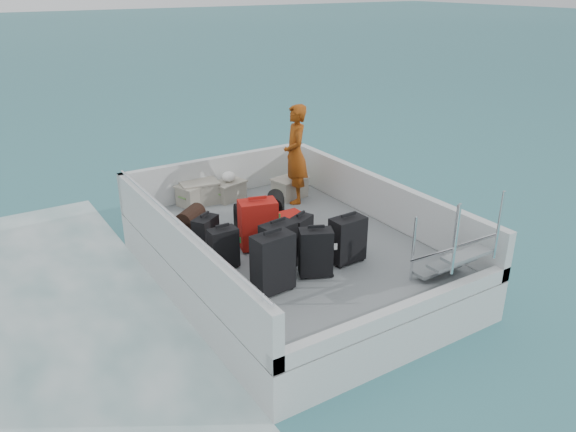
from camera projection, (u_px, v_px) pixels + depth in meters
name	position (u px, v px, depth m)	size (l,w,h in m)	color
ground	(290.00, 278.00, 8.65)	(160.00, 160.00, 0.00)	#1C5D64
ferry_hull	(290.00, 261.00, 8.54)	(3.60, 5.00, 0.60)	silver
deck	(290.00, 243.00, 8.41)	(3.30, 4.70, 0.02)	gray
deck_fittings	(322.00, 222.00, 8.19)	(3.60, 5.00, 0.90)	silver
suitcase_0	(273.00, 263.00, 6.96)	(0.51, 0.29, 0.78)	black
suitcase_1	(224.00, 249.00, 7.56)	(0.39, 0.22, 0.58)	black
suitcase_2	(206.00, 235.00, 7.98)	(0.38, 0.23, 0.55)	black
suitcase_3	(316.00, 253.00, 7.35)	(0.43, 0.25, 0.66)	black
suitcase_4	(278.00, 247.00, 7.49)	(0.46, 0.27, 0.68)	black
suitcase_5	(258.00, 225.00, 8.09)	(0.54, 0.32, 0.74)	#AC1B0D
suitcase_6	(347.00, 240.00, 7.72)	(0.48, 0.28, 0.66)	black
suitcase_7	(300.00, 234.00, 8.05)	(0.38, 0.21, 0.53)	black
suitcase_8	(284.00, 225.00, 8.66)	(0.46, 0.69, 0.27)	#AC1B0D
duffel_0	(191.00, 224.00, 8.65)	(0.50, 0.30, 0.32)	black
duffel_1	(249.00, 218.00, 8.86)	(0.42, 0.30, 0.32)	black
duffel_2	(275.00, 208.00, 9.23)	(0.45, 0.30, 0.32)	black
crate_0	(195.00, 195.00, 9.77)	(0.56, 0.39, 0.34)	#A09A8B
crate_1	(200.00, 193.00, 9.81)	(0.61, 0.42, 0.37)	#A09A8B
crate_2	(229.00, 191.00, 9.97)	(0.52, 0.36, 0.31)	#A09A8B
crate_3	(290.00, 188.00, 10.07)	(0.56, 0.39, 0.34)	#A09A8B
yellow_bag	(294.00, 184.00, 10.47)	(0.28, 0.26, 0.22)	yellow
white_bag	(229.00, 178.00, 9.88)	(0.24, 0.24, 0.18)	white
passenger	(295.00, 154.00, 9.63)	(0.63, 0.41, 1.72)	#C45412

